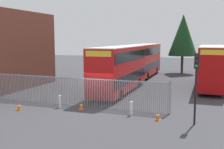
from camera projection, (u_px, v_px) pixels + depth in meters
ground_plane at (125, 89)px, 28.03m from camera, size 100.00×100.00×0.00m
palisade_fence at (74, 90)px, 20.96m from camera, size 14.74×0.14×2.35m
double_decker_bus_near_gate at (120, 67)px, 26.01m from camera, size 2.54×10.81×4.42m
double_decker_bus_behind_fence_left at (212, 65)px, 28.17m from camera, size 2.54×10.81×4.42m
double_decker_bus_behind_fence_right at (144, 59)px, 37.07m from camera, size 2.54×10.81×4.42m
bollard_near_left at (60, 102)px, 20.28m from camera, size 0.20×0.20×0.95m
bollard_center_front at (131, 108)px, 18.29m from camera, size 0.20×0.20×0.95m
traffic_cone_by_gate at (19, 106)px, 19.63m from camera, size 0.34×0.34×0.59m
traffic_cone_mid_forecourt at (158, 116)px, 17.18m from camera, size 0.34×0.34×0.59m
traffic_cone_near_kerb at (81, 106)px, 19.75m from camera, size 0.34×0.34×0.59m
traffic_light_kerbside at (196, 76)px, 15.96m from camera, size 0.28×0.33×4.30m
tree_tall_back at (183, 35)px, 39.70m from camera, size 4.20×4.20×8.68m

